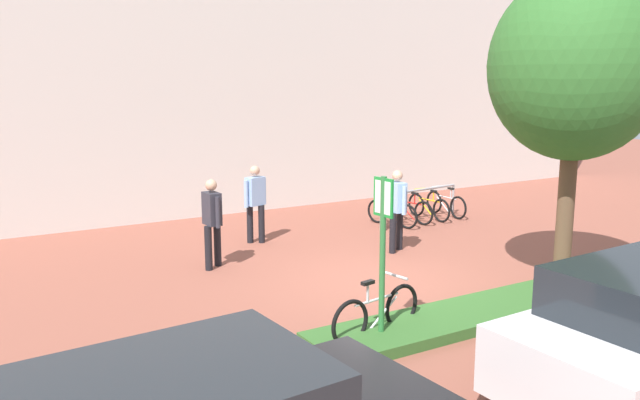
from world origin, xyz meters
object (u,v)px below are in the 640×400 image
object	(u,v)px
tree_sidewalk	(576,67)
bollard_steel	(383,212)
person_suited_navy	(212,218)
person_shirt_white	(255,199)
bike_at_sign	(377,313)
parking_sign_post	(383,235)
person_shirt_blue	(397,205)
bike_rack_cluster	(419,207)

from	to	relation	value
tree_sidewalk	bollard_steel	bearing A→B (deg)	88.76
person_suited_navy	person_shirt_white	size ratio (longest dim) A/B	1.00
bike_at_sign	bollard_steel	xyz separation A→B (m)	(3.94, 5.24, 0.10)
person_suited_navy	person_shirt_white	world-z (taller)	same
tree_sidewalk	parking_sign_post	world-z (taller)	tree_sidewalk
tree_sidewalk	person_shirt_blue	world-z (taller)	tree_sidewalk
parking_sign_post	person_shirt_blue	xyz separation A→B (m)	(3.10, 3.74, -0.53)
parking_sign_post	person_shirt_blue	distance (m)	4.89
parking_sign_post	bike_rack_cluster	bearing A→B (deg)	47.05
parking_sign_post	bike_rack_cluster	size ratio (longest dim) A/B	0.87
bike_at_sign	person_shirt_white	size ratio (longest dim) A/B	0.97
bike_at_sign	bike_rack_cluster	world-z (taller)	bike_at_sign
bollard_steel	bike_at_sign	bearing A→B (deg)	-126.90
parking_sign_post	bike_at_sign	world-z (taller)	parking_sign_post
bike_at_sign	person_suited_navy	bearing A→B (deg)	99.39
bike_at_sign	person_suited_navy	distance (m)	4.46
bollard_steel	person_shirt_white	xyz separation A→B (m)	(-3.13, 0.47, 0.53)
parking_sign_post	person_suited_navy	xyz separation A→B (m)	(-0.66, 4.54, -0.53)
tree_sidewalk	bike_at_sign	distance (m)	5.12
person_shirt_white	person_shirt_blue	bearing A→B (deg)	-44.17
tree_sidewalk	bollard_steel	distance (m)	6.20
tree_sidewalk	bollard_steel	xyz separation A→B (m)	(0.11, 5.24, -3.30)
person_shirt_white	bike_at_sign	bearing A→B (deg)	-98.09
tree_sidewalk	bike_at_sign	bearing A→B (deg)	-180.00
tree_sidewalk	person_suited_navy	bearing A→B (deg)	136.22
person_suited_navy	parking_sign_post	bearing A→B (deg)	-81.72
tree_sidewalk	bollard_steel	size ratio (longest dim) A/B	5.88
parking_sign_post	bike_rack_cluster	world-z (taller)	parking_sign_post
bike_rack_cluster	person_suited_navy	distance (m)	6.27
bollard_steel	person_shirt_white	distance (m)	3.21
parking_sign_post	person_suited_navy	bearing A→B (deg)	98.28
parking_sign_post	bollard_steel	distance (m)	6.83
parking_sign_post	tree_sidewalk	bearing A→B (deg)	2.78
bollard_steel	person_shirt_white	bearing A→B (deg)	171.43
bollard_steel	person_suited_navy	distance (m)	4.77
bike_rack_cluster	person_suited_navy	world-z (taller)	person_suited_navy
bike_at_sign	person_shirt_white	world-z (taller)	person_shirt_white
bike_at_sign	person_shirt_white	distance (m)	5.81
tree_sidewalk	person_shirt_white	world-z (taller)	tree_sidewalk
person_suited_navy	tree_sidewalk	bearing A→B (deg)	-43.78
bollard_steel	bike_rack_cluster	bearing A→B (deg)	15.82
tree_sidewalk	bike_rack_cluster	world-z (taller)	tree_sidewalk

